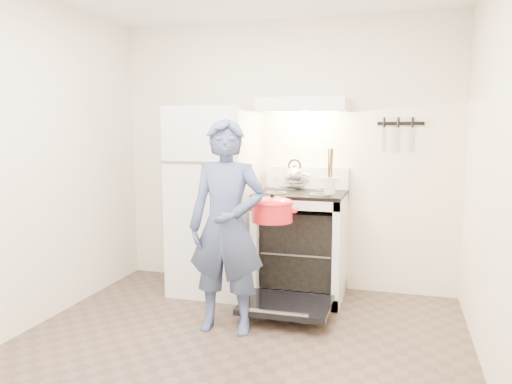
{
  "coord_description": "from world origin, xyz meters",
  "views": [
    {
      "loc": [
        1.05,
        -2.82,
        1.52
      ],
      "look_at": [
        -0.05,
        1.0,
        1.0
      ],
      "focal_mm": 35.0,
      "sensor_mm": 36.0,
      "label": 1
    }
  ],
  "objects_px": {
    "refrigerator": "(214,200)",
    "dutch_oven": "(272,212)",
    "stove_body": "(301,246)",
    "person": "(227,227)",
    "tea_kettle": "(294,174)"
  },
  "relations": [
    {
      "from": "refrigerator",
      "to": "person",
      "type": "distance_m",
      "value": 0.97
    },
    {
      "from": "person",
      "to": "dutch_oven",
      "type": "relative_size",
      "value": 4.12
    },
    {
      "from": "tea_kettle",
      "to": "dutch_oven",
      "type": "relative_size",
      "value": 0.72
    },
    {
      "from": "refrigerator",
      "to": "person",
      "type": "relative_size",
      "value": 1.08
    },
    {
      "from": "tea_kettle",
      "to": "refrigerator",
      "type": "bearing_deg",
      "value": -163.36
    },
    {
      "from": "tea_kettle",
      "to": "person",
      "type": "distance_m",
      "value": 1.16
    },
    {
      "from": "stove_body",
      "to": "tea_kettle",
      "type": "bearing_deg",
      "value": 118.75
    },
    {
      "from": "stove_body",
      "to": "tea_kettle",
      "type": "distance_m",
      "value": 0.66
    },
    {
      "from": "refrigerator",
      "to": "stove_body",
      "type": "bearing_deg",
      "value": 1.77
    },
    {
      "from": "person",
      "to": "dutch_oven",
      "type": "height_order",
      "value": "person"
    },
    {
      "from": "refrigerator",
      "to": "tea_kettle",
      "type": "height_order",
      "value": "refrigerator"
    },
    {
      "from": "refrigerator",
      "to": "dutch_oven",
      "type": "bearing_deg",
      "value": -42.6
    },
    {
      "from": "person",
      "to": "dutch_oven",
      "type": "distance_m",
      "value": 0.37
    },
    {
      "from": "stove_body",
      "to": "person",
      "type": "height_order",
      "value": "person"
    },
    {
      "from": "dutch_oven",
      "to": "stove_body",
      "type": "bearing_deg",
      "value": 82.32
    }
  ]
}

